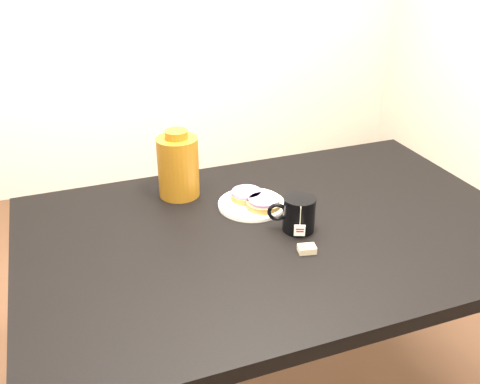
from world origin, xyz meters
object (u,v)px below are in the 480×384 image
at_px(table, 276,253).
at_px(teabag_pouch, 307,249).
at_px(bagel_front, 264,203).
at_px(bagel_package, 178,166).
at_px(bagel_back, 247,195).
at_px(mug, 298,214).
at_px(plate, 252,204).

bearing_deg(table, teabag_pouch, -79.93).
distance_m(bagel_front, teabag_pouch, 0.25).
distance_m(table, bagel_front, 0.15).
height_order(bagel_front, bagel_package, bagel_package).
xyz_separation_m(bagel_back, teabag_pouch, (0.05, -0.31, -0.02)).
xyz_separation_m(bagel_front, bagel_package, (-0.21, 0.19, 0.07)).
height_order(bagel_back, bagel_front, same).
bearing_deg(teabag_pouch, mug, 76.44).
bearing_deg(plate, table, -82.60).
bearing_deg(table, bagel_front, 86.72).
bearing_deg(bagel_back, plate, -80.57).
xyz_separation_m(bagel_front, mug, (0.04, -0.13, 0.03)).
height_order(plate, bagel_back, bagel_back).
xyz_separation_m(bagel_front, teabag_pouch, (0.02, -0.24, -0.01)).
xyz_separation_m(mug, teabag_pouch, (-0.03, -0.11, -0.04)).
bearing_deg(bagel_package, mug, -51.74).
distance_m(plate, teabag_pouch, 0.28).
height_order(plate, bagel_package, bagel_package).
bearing_deg(table, bagel_package, 124.52).
relative_size(bagel_front, teabag_pouch, 2.76).
relative_size(table, mug, 9.96).
height_order(bagel_back, teabag_pouch, bagel_back).
relative_size(table, bagel_package, 6.60).
relative_size(bagel_front, mug, 0.88).
height_order(bagel_back, mug, mug).
distance_m(plate, bagel_package, 0.25).
bearing_deg(plate, teabag_pouch, -81.28).
xyz_separation_m(plate, teabag_pouch, (0.04, -0.28, 0.00)).
xyz_separation_m(table, mug, (0.05, -0.03, 0.13)).
xyz_separation_m(table, plate, (-0.02, 0.14, 0.09)).
distance_m(bagel_back, teabag_pouch, 0.31).
bearing_deg(plate, bagel_front, -55.17).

